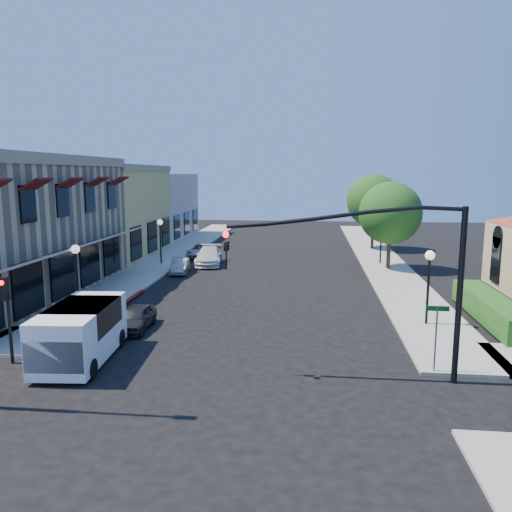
# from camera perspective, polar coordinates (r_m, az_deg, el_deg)

# --- Properties ---
(ground) EXTENTS (120.00, 120.00, 0.00)m
(ground) POSITION_cam_1_polar(r_m,az_deg,el_deg) (17.04, -4.77, -15.04)
(ground) COLOR black
(ground) RESTS_ON ground
(sidewalk_left) EXTENTS (3.50, 50.00, 0.12)m
(sidewalk_left) POSITION_cam_1_polar(r_m,az_deg,el_deg) (44.38, -9.21, 0.24)
(sidewalk_left) COLOR #9C998E
(sidewalk_left) RESTS_ON ground
(sidewalk_right) EXTENTS (3.50, 50.00, 0.12)m
(sidewalk_right) POSITION_cam_1_polar(r_m,az_deg,el_deg) (43.16, 13.80, -0.17)
(sidewalk_right) COLOR #9C998E
(sidewalk_right) RESTS_ON ground
(curb_red_strip) EXTENTS (0.25, 10.00, 0.06)m
(curb_red_strip) POSITION_cam_1_polar(r_m,az_deg,el_deg) (26.22, -16.38, -6.56)
(curb_red_strip) COLOR maroon
(curb_red_strip) RESTS_ON ground
(yellow_stucco_building) EXTENTS (10.00, 12.00, 7.60)m
(yellow_stucco_building) POSITION_cam_1_polar(r_m,az_deg,el_deg) (45.31, -17.96, 4.85)
(yellow_stucco_building) COLOR tan
(yellow_stucco_building) RESTS_ON ground
(pink_stucco_building) EXTENTS (10.00, 12.00, 7.00)m
(pink_stucco_building) POSITION_cam_1_polar(r_m,az_deg,el_deg) (56.47, -12.96, 5.58)
(pink_stucco_building) COLOR tan
(pink_stucco_building) RESTS_ON ground
(hedge) EXTENTS (1.40, 8.00, 1.10)m
(hedge) POSITION_cam_1_polar(r_m,az_deg,el_deg) (26.66, 25.15, -6.82)
(hedge) COLOR #214F16
(hedge) RESTS_ON ground
(street_tree_a) EXTENTS (4.56, 4.56, 6.48)m
(street_tree_a) POSITION_cam_1_polar(r_m,az_deg,el_deg) (37.76, 15.09, 4.76)
(street_tree_a) COLOR #392816
(street_tree_a) RESTS_ON ground
(street_tree_b) EXTENTS (4.94, 4.94, 7.02)m
(street_tree_b) POSITION_cam_1_polar(r_m,az_deg,el_deg) (47.63, 13.30, 6.15)
(street_tree_b) COLOR #392816
(street_tree_b) RESTS_ON ground
(signal_mast_arm) EXTENTS (8.01, 0.39, 6.00)m
(signal_mast_arm) POSITION_cam_1_polar(r_m,az_deg,el_deg) (17.20, 15.58, -0.83)
(signal_mast_arm) COLOR black
(signal_mast_arm) RESTS_ON ground
(secondary_signal) EXTENTS (0.28, 0.42, 3.32)m
(secondary_signal) POSITION_cam_1_polar(r_m,az_deg,el_deg) (20.51, -26.64, -4.93)
(secondary_signal) COLOR black
(secondary_signal) RESTS_ON ground
(street_name_sign) EXTENTS (0.80, 0.06, 2.50)m
(street_name_sign) POSITION_cam_1_polar(r_m,az_deg,el_deg) (18.75, 19.92, -7.73)
(street_name_sign) COLOR #595B5E
(street_name_sign) RESTS_ON ground
(lamppost_left_near) EXTENTS (0.44, 0.44, 3.57)m
(lamppost_left_near) POSITION_cam_1_polar(r_m,az_deg,el_deg) (26.28, -19.88, -0.59)
(lamppost_left_near) COLOR black
(lamppost_left_near) RESTS_ON ground
(lamppost_left_far) EXTENTS (0.44, 0.44, 3.57)m
(lamppost_left_far) POSITION_cam_1_polar(r_m,az_deg,el_deg) (39.20, -10.90, 2.93)
(lamppost_left_far) COLOR black
(lamppost_left_far) RESTS_ON ground
(lamppost_right_near) EXTENTS (0.44, 0.44, 3.57)m
(lamppost_right_near) POSITION_cam_1_polar(r_m,az_deg,el_deg) (24.23, 19.19, -1.36)
(lamppost_right_near) COLOR black
(lamppost_right_near) RESTS_ON ground
(lamppost_right_far) EXTENTS (0.44, 0.44, 3.57)m
(lamppost_right_far) POSITION_cam_1_polar(r_m,az_deg,el_deg) (39.82, 14.14, 2.92)
(lamppost_right_far) COLOR black
(lamppost_right_far) RESTS_ON ground
(white_van) EXTENTS (2.45, 4.98, 2.14)m
(white_van) POSITION_cam_1_polar(r_m,az_deg,el_deg) (20.03, -19.48, -7.99)
(white_van) COLOR white
(white_van) RESTS_ON ground
(parked_car_a) EXTENTS (1.38, 3.23, 1.09)m
(parked_car_a) POSITION_cam_1_polar(r_m,az_deg,el_deg) (23.53, -13.56, -6.89)
(parked_car_a) COLOR black
(parked_car_a) RESTS_ON ground
(parked_car_b) EXTENTS (1.56, 3.35, 1.06)m
(parked_car_b) POSITION_cam_1_polar(r_m,az_deg,el_deg) (36.03, -8.69, -1.11)
(parked_car_b) COLOR gray
(parked_car_b) RESTS_ON ground
(parked_car_c) EXTENTS (2.45, 4.92, 1.37)m
(parked_car_c) POSITION_cam_1_polar(r_m,az_deg,el_deg) (39.01, -5.40, -0.01)
(parked_car_c) COLOR silver
(parked_car_c) RESTS_ON ground
(parked_car_d) EXTENTS (1.98, 4.07, 1.11)m
(parked_car_d) POSITION_cam_1_polar(r_m,az_deg,el_deg) (42.73, -6.28, 0.63)
(parked_car_d) COLOR #949699
(parked_car_d) RESTS_ON ground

